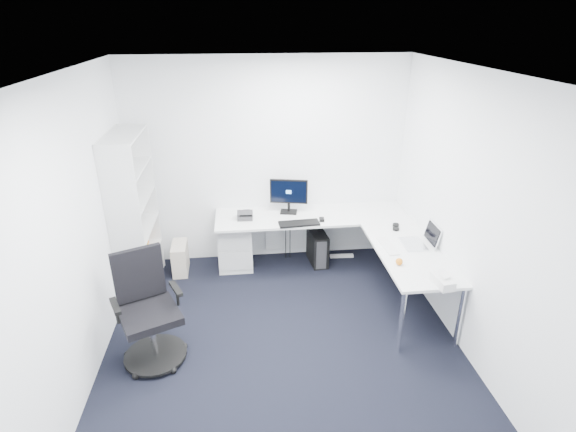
{
  "coord_description": "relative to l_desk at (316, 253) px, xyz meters",
  "views": [
    {
      "loc": [
        -0.36,
        -3.53,
        3.11
      ],
      "look_at": [
        0.15,
        1.05,
        1.05
      ],
      "focal_mm": 28.0,
      "sensor_mm": 36.0,
      "label": 1
    }
  ],
  "objects": [
    {
      "name": "ground",
      "position": [
        -0.55,
        -1.4,
        -0.37
      ],
      "size": [
        4.2,
        4.2,
        0.0
      ],
      "primitive_type": "plane",
      "color": "black"
    },
    {
      "name": "ceiling",
      "position": [
        -0.55,
        -1.4,
        2.33
      ],
      "size": [
        4.2,
        4.2,
        0.0
      ],
      "primitive_type": "plane",
      "color": "white"
    },
    {
      "name": "wall_back",
      "position": [
        -0.55,
        0.7,
        0.98
      ],
      "size": [
        3.6,
        0.02,
        2.7
      ],
      "primitive_type": "cube",
      "color": "white",
      "rests_on": "ground"
    },
    {
      "name": "wall_left",
      "position": [
        -2.35,
        -1.4,
        0.98
      ],
      "size": [
        0.02,
        4.2,
        2.7
      ],
      "primitive_type": "cube",
      "color": "white",
      "rests_on": "ground"
    },
    {
      "name": "wall_right",
      "position": [
        1.25,
        -1.4,
        0.98
      ],
      "size": [
        0.02,
        4.2,
        2.7
      ],
      "primitive_type": "cube",
      "color": "white",
      "rests_on": "ground"
    },
    {
      "name": "l_desk",
      "position": [
        0.0,
        0.0,
        0.0
      ],
      "size": [
        2.51,
        1.41,
        0.73
      ],
      "primitive_type": null,
      "color": "silver",
      "rests_on": "ground"
    },
    {
      "name": "drawer_pedestal",
      "position": [
        -1.02,
        0.46,
        -0.03
      ],
      "size": [
        0.44,
        0.55,
        0.68
      ],
      "primitive_type": "cube",
      "color": "silver",
      "rests_on": "ground"
    },
    {
      "name": "bookshelf",
      "position": [
        -2.17,
        0.05,
        0.61
      ],
      "size": [
        0.38,
        0.97,
        1.95
      ],
      "primitive_type": null,
      "color": "silver",
      "rests_on": "ground"
    },
    {
      "name": "task_chair",
      "position": [
        -1.82,
        -1.32,
        0.19
      ],
      "size": [
        0.83,
        0.83,
        1.12
      ],
      "primitive_type": null,
      "rotation": [
        0.0,
        0.0,
        0.42
      ],
      "color": "black",
      "rests_on": "ground"
    },
    {
      "name": "black_pc_tower",
      "position": [
        0.09,
        0.4,
        -0.14
      ],
      "size": [
        0.24,
        0.48,
        0.45
      ],
      "primitive_type": "cube",
      "rotation": [
        0.0,
        0.0,
        0.09
      ],
      "color": "black",
      "rests_on": "ground"
    },
    {
      "name": "beige_pc_tower",
      "position": [
        -1.75,
        0.36,
        -0.17
      ],
      "size": [
        0.2,
        0.42,
        0.4
      ],
      "primitive_type": "cube",
      "rotation": [
        0.0,
        0.0,
        0.02
      ],
      "color": "beige",
      "rests_on": "ground"
    },
    {
      "name": "power_strip",
      "position": [
        0.45,
        0.49,
        -0.35
      ],
      "size": [
        0.33,
        0.07,
        0.04
      ],
      "primitive_type": "cube",
      "rotation": [
        0.0,
        0.0,
        -0.05
      ],
      "color": "silver",
      "rests_on": "ground"
    },
    {
      "name": "monitor",
      "position": [
        -0.3,
        0.47,
        0.6
      ],
      "size": [
        0.51,
        0.25,
        0.47
      ],
      "primitive_type": null,
      "rotation": [
        0.0,
        0.0,
        -0.21
      ],
      "color": "black",
      "rests_on": "l_desk"
    },
    {
      "name": "black_keyboard",
      "position": [
        -0.21,
        0.09,
        0.38
      ],
      "size": [
        0.51,
        0.21,
        0.02
      ],
      "primitive_type": "cube",
      "rotation": [
        0.0,
        0.0,
        0.06
      ],
      "color": "black",
      "rests_on": "l_desk"
    },
    {
      "name": "mouse",
      "position": [
        0.09,
        0.16,
        0.38
      ],
      "size": [
        0.07,
        0.11,
        0.03
      ],
      "primitive_type": "cube",
      "rotation": [
        0.0,
        0.0,
        -0.1
      ],
      "color": "black",
      "rests_on": "l_desk"
    },
    {
      "name": "desk_phone",
      "position": [
        -0.88,
        0.34,
        0.43
      ],
      "size": [
        0.2,
        0.2,
        0.13
      ],
      "primitive_type": null,
      "rotation": [
        0.0,
        0.0,
        -0.05
      ],
      "color": "#2E2E30",
      "rests_on": "l_desk"
    },
    {
      "name": "laptop",
      "position": [
        1.0,
        -0.6,
        0.49
      ],
      "size": [
        0.36,
        0.35,
        0.25
      ],
      "primitive_type": null,
      "rotation": [
        0.0,
        0.0,
        -0.01
      ],
      "color": "silver",
      "rests_on": "l_desk"
    },
    {
      "name": "white_keyboard",
      "position": [
        0.7,
        -0.61,
        0.37
      ],
      "size": [
        0.15,
        0.43,
        0.01
      ],
      "primitive_type": "cube",
      "rotation": [
        0.0,
        0.0,
        0.06
      ],
      "color": "silver",
      "rests_on": "l_desk"
    },
    {
      "name": "headphones",
      "position": [
        0.95,
        -0.15,
        0.39
      ],
      "size": [
        0.17,
        0.21,
        0.05
      ],
      "primitive_type": null,
      "rotation": [
        0.0,
        0.0,
        -0.31
      ],
      "color": "black",
      "rests_on": "l_desk"
    },
    {
      "name": "orange_fruit",
      "position": [
        0.69,
        -1.01,
        0.4
      ],
      "size": [
        0.08,
        0.08,
        0.08
      ],
      "primitive_type": "sphere",
      "color": "orange",
      "rests_on": "l_desk"
    },
    {
      "name": "tissue_box",
      "position": [
        0.97,
        -1.44,
        0.41
      ],
      "size": [
        0.16,
        0.27,
        0.09
      ],
      "primitive_type": "cube",
      "rotation": [
        0.0,
        0.0,
        0.12
      ],
      "color": "silver",
      "rests_on": "l_desk"
    }
  ]
}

